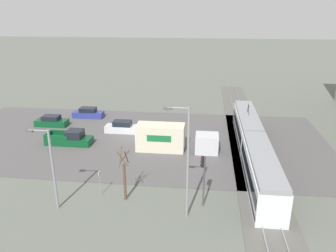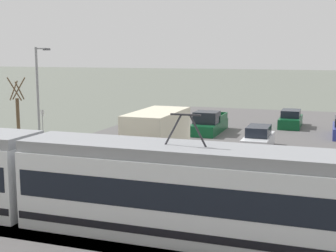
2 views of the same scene
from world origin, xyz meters
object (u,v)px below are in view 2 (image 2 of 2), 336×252
light_rail_tram (33,178)px  street_lamp_mid_block (39,83)px  no_parking_sign (43,122)px  box_truck (149,143)px  pickup_truck (209,124)px  street_tree (18,115)px  sedan_car_0 (258,139)px  sedan_car_2 (291,120)px

light_rail_tram → street_lamp_mid_block: size_ratio=3.54×
no_parking_sign → box_truck: bearing=153.7°
box_truck → street_lamp_mid_block: bearing=-33.0°
pickup_truck → no_parking_sign: (11.09, 7.49, 0.69)m
pickup_truck → no_parking_sign: size_ratio=2.36×
street_tree → no_parking_sign: 2.56m
box_truck → sedan_car_0: box_truck is taller
pickup_truck → street_tree: 15.24m
box_truck → no_parking_sign: bearing=-26.3°
pickup_truck → sedan_car_0: 7.35m
light_rail_tram → pickup_truck: (-1.73, -22.10, -0.94)m
pickup_truck → sedan_car_2: 8.21m
sedan_car_2 → street_tree: size_ratio=0.92×
street_lamp_mid_block → box_truck: bearing=147.0°
street_tree → pickup_truck: bearing=-139.3°
pickup_truck → street_tree: street_tree is taller
sedan_car_0 → street_lamp_mid_block: 18.76m
pickup_truck → street_tree: size_ratio=1.14×
street_lamp_mid_block → light_rail_tram: bearing=123.4°
box_truck → street_lamp_mid_block: 15.93m
box_truck → street_tree: size_ratio=1.95×
street_tree → no_parking_sign: size_ratio=2.07×
box_truck → street_lamp_mid_block: (13.17, -8.55, 2.66)m
sedan_car_2 → no_parking_sign: bearing=36.6°
light_rail_tram → pickup_truck: light_rail_tram is taller
light_rail_tram → sedan_car_0: size_ratio=5.40×
sedan_car_0 → street_tree: (16.40, 4.42, 1.52)m
light_rail_tram → box_truck: size_ratio=2.61×
no_parking_sign → pickup_truck: bearing=-145.9°
sedan_car_0 → street_tree: 17.05m
street_lamp_mid_block → no_parking_sign: 4.86m
light_rail_tram → pickup_truck: bearing=-94.5°
light_rail_tram → box_truck: bearing=-98.6°
pickup_truck → street_lamp_mid_block: 14.56m
box_truck → sedan_car_2: 19.34m
street_tree → no_parking_sign: bearing=-99.5°
street_lamp_mid_block → no_parking_sign: street_lamp_mid_block is taller
box_truck → sedan_car_2: box_truck is taller
sedan_car_0 → box_truck: bearing=54.5°
light_rail_tram → street_tree: 15.64m
street_tree → street_lamp_mid_block: (2.01, -5.63, 1.91)m
light_rail_tram → street_tree: size_ratio=5.09×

